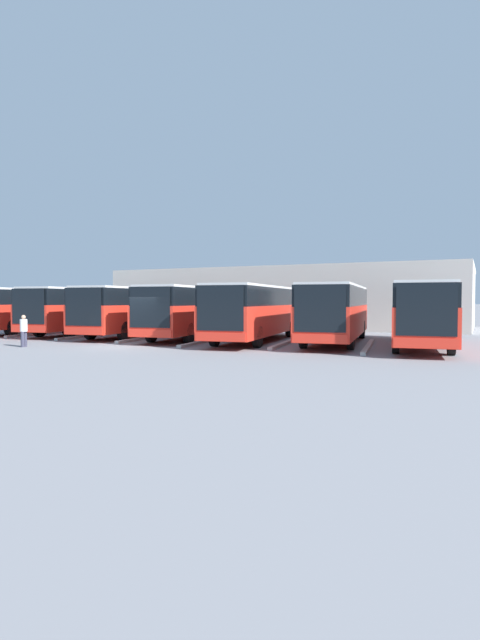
{
  "coord_description": "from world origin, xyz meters",
  "views": [
    {
      "loc": [
        -16.02,
        20.25,
        2.35
      ],
      "look_at": [
        -3.19,
        -6.0,
        1.18
      ],
      "focal_mm": 28.0,
      "sensor_mm": 36.0,
      "label": 1
    }
  ],
  "objects_px": {
    "bus_0": "(420,312)",
    "bus_6": "(36,308)",
    "bus_4": "(138,309)",
    "bus_5": "(89,308)",
    "bus_3": "(196,309)",
    "bus_2": "(256,310)",
    "bus_1": "(336,311)",
    "pedestrian": "(24,330)"
  },
  "relations": [
    {
      "from": "bus_4",
      "to": "bus_5",
      "type": "relative_size",
      "value": 1.0
    },
    {
      "from": "bus_0",
      "to": "bus_1",
      "type": "height_order",
      "value": "same"
    },
    {
      "from": "bus_2",
      "to": "bus_3",
      "type": "height_order",
      "value": "same"
    },
    {
      "from": "bus_0",
      "to": "bus_4",
      "type": "bearing_deg",
      "value": -8.51
    },
    {
      "from": "bus_6",
      "to": "bus_1",
      "type": "bearing_deg",
      "value": 173.83
    },
    {
      "from": "bus_1",
      "to": "bus_5",
      "type": "xyz_separation_m",
      "value": [
        17.55,
        0.19,
        0.0
      ]
    },
    {
      "from": "bus_1",
      "to": "bus_4",
      "type": "xyz_separation_m",
      "value": [
        13.17,
        0.35,
        0.0
      ]
    },
    {
      "from": "bus_0",
      "to": "bus_4",
      "type": "distance_m",
      "value": 17.55
    },
    {
      "from": "bus_3",
      "to": "bus_6",
      "type": "relative_size",
      "value": 1.0
    },
    {
      "from": "bus_0",
      "to": "bus_2",
      "type": "relative_size",
      "value": 1.0
    },
    {
      "from": "bus_6",
      "to": "bus_3",
      "type": "bearing_deg",
      "value": 173.92
    },
    {
      "from": "bus_5",
      "to": "bus_4",
      "type": "bearing_deg",
      "value": 169.58
    },
    {
      "from": "bus_1",
      "to": "bus_4",
      "type": "bearing_deg",
      "value": -6.83
    },
    {
      "from": "pedestrian",
      "to": "bus_0",
      "type": "bearing_deg",
      "value": 104.46
    },
    {
      "from": "bus_3",
      "to": "pedestrian",
      "type": "distance_m",
      "value": 10.09
    },
    {
      "from": "bus_6",
      "to": "pedestrian",
      "type": "distance_m",
      "value": 11.98
    },
    {
      "from": "bus_6",
      "to": "bus_0",
      "type": "bearing_deg",
      "value": 172.6
    },
    {
      "from": "bus_4",
      "to": "pedestrian",
      "type": "xyz_separation_m",
      "value": [
        0.27,
        8.88,
        -0.9
      ]
    },
    {
      "from": "pedestrian",
      "to": "bus_3",
      "type": "bearing_deg",
      "value": 140.54
    },
    {
      "from": "bus_2",
      "to": "bus_6",
      "type": "height_order",
      "value": "same"
    },
    {
      "from": "bus_4",
      "to": "bus_3",
      "type": "bearing_deg",
      "value": 172.13
    },
    {
      "from": "bus_5",
      "to": "bus_6",
      "type": "distance_m",
      "value": 4.44
    },
    {
      "from": "bus_6",
      "to": "pedestrian",
      "type": "relative_size",
      "value": 7.66
    },
    {
      "from": "bus_0",
      "to": "bus_5",
      "type": "xyz_separation_m",
      "value": [
        21.94,
        -0.21,
        0.0
      ]
    },
    {
      "from": "bus_0",
      "to": "bus_6",
      "type": "distance_m",
      "value": 26.33
    },
    {
      "from": "bus_4",
      "to": "pedestrian",
      "type": "bearing_deg",
      "value": 79.93
    },
    {
      "from": "bus_6",
      "to": "pedestrian",
      "type": "bearing_deg",
      "value": 127.06
    },
    {
      "from": "bus_4",
      "to": "bus_6",
      "type": "distance_m",
      "value": 8.79
    },
    {
      "from": "bus_3",
      "to": "bus_2",
      "type": "bearing_deg",
      "value": 163.17
    },
    {
      "from": "bus_6",
      "to": "bus_4",
      "type": "bearing_deg",
      "value": 174.81
    },
    {
      "from": "bus_0",
      "to": "bus_6",
      "type": "bearing_deg",
      "value": -7.4
    },
    {
      "from": "bus_0",
      "to": "bus_5",
      "type": "distance_m",
      "value": 21.94
    },
    {
      "from": "bus_1",
      "to": "bus_2",
      "type": "height_order",
      "value": "same"
    },
    {
      "from": "bus_5",
      "to": "bus_1",
      "type": "bearing_deg",
      "value": 172.27
    },
    {
      "from": "bus_3",
      "to": "bus_5",
      "type": "relative_size",
      "value": 1.0
    },
    {
      "from": "bus_2",
      "to": "bus_0",
      "type": "bearing_deg",
      "value": 175.35
    },
    {
      "from": "bus_1",
      "to": "bus_6",
      "type": "distance_m",
      "value": 21.96
    },
    {
      "from": "bus_0",
      "to": "bus_2",
      "type": "bearing_deg",
      "value": -4.65
    },
    {
      "from": "bus_2",
      "to": "bus_4",
      "type": "relative_size",
      "value": 1.0
    },
    {
      "from": "bus_5",
      "to": "pedestrian",
      "type": "relative_size",
      "value": 7.66
    },
    {
      "from": "bus_2",
      "to": "bus_4",
      "type": "xyz_separation_m",
      "value": [
        8.78,
        -0.62,
        0.0
      ]
    },
    {
      "from": "bus_0",
      "to": "bus_2",
      "type": "height_order",
      "value": "same"
    }
  ]
}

